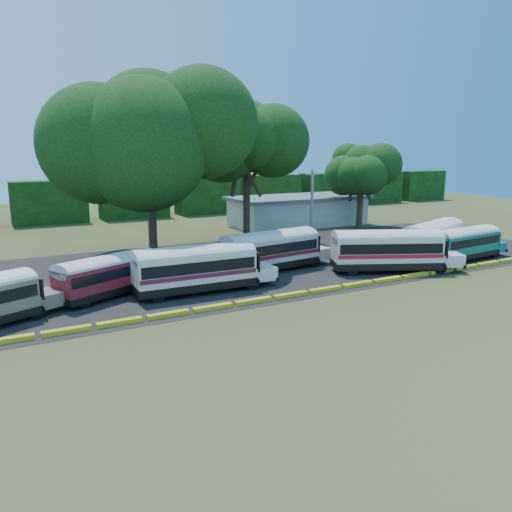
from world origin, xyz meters
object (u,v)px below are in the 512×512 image
bus_teal (466,242)px  bus_red (110,273)px  bus_white_red (389,248)px  tree_west (148,129)px  bus_cream_west (197,266)px

bus_teal → bus_red: bearing=167.9°
bus_red → bus_teal: 32.18m
bus_red → bus_white_red: (22.44, -3.82, 0.32)m
bus_teal → tree_west: bearing=144.9°
bus_red → bus_cream_west: bearing=-44.4°
bus_teal → bus_white_red: bearing=174.8°
bus_cream_west → tree_west: bearing=89.2°
bus_red → bus_cream_west: size_ratio=0.86×
tree_west → bus_teal: bearing=-29.8°
bus_red → tree_west: bearing=34.9°
bus_red → bus_teal: bearing=-31.3°
bus_cream_west → bus_white_red: bearing=-3.9°
bus_white_red → tree_west: 23.91m
bus_teal → tree_west: 31.19m
bus_red → bus_white_red: size_ratio=0.83×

